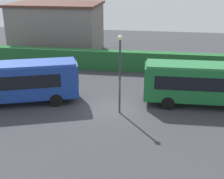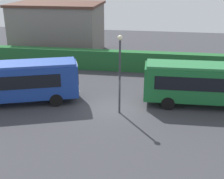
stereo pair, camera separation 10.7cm
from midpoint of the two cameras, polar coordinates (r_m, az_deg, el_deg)
The scene contains 9 objects.
ground_plane at distance 23.01m, azimuth -0.10°, elevation -3.61°, with size 64.00×64.00×0.00m, color #38383D.
bus_blue at distance 24.35m, azimuth -17.30°, elevation 1.54°, with size 9.36×5.28×3.24m.
bus_green at distance 23.94m, azimuth 17.36°, elevation 1.23°, with size 9.71×2.61×3.26m.
person_center at distance 26.31m, azimuth -10.60°, elevation 1.43°, with size 0.50×0.47×1.74m.
person_right at distance 26.56m, azimuth 15.83°, elevation 1.17°, with size 0.27×0.40×1.73m.
hedge_row at distance 31.55m, azimuth 2.59°, elevation 5.31°, with size 44.00×1.08×2.03m, color #215D2C.
depot_building at distance 38.96m, azimuth -10.11°, elevation 11.13°, with size 10.51×7.46×6.06m.
traffic_cone at distance 29.51m, azimuth -7.30°, elevation 2.55°, with size 0.36×0.36×0.60m, color orange.
lamppost at distance 21.16m, azimuth 1.33°, elevation 4.37°, with size 0.36×0.36×5.66m.
Camera 1 is at (3.18, -20.63, 9.68)m, focal length 49.36 mm.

